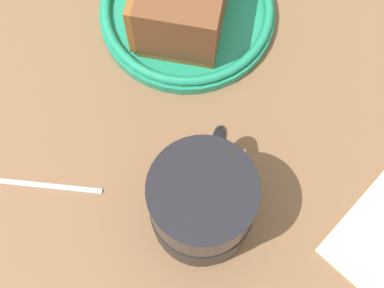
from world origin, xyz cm
name	(u,v)px	position (x,y,z in cm)	size (l,w,h in cm)	color
ground_plane	(185,86)	(0.00, 0.00, -1.06)	(112.43, 112.43, 2.12)	brown
small_plate	(187,11)	(-3.74, -5.93, 0.96)	(16.81, 16.81, 1.95)	#1E8C66
tea_mug	(202,206)	(5.17, 11.86, 4.40)	(9.12, 9.13, 9.75)	black
teaspoon	(1,180)	(18.46, 0.36, 0.35)	(10.66, 8.28, 0.80)	silver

